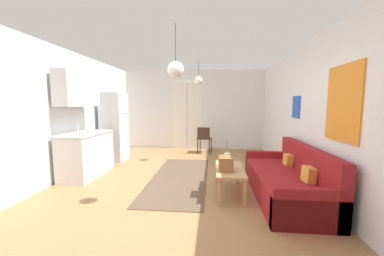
# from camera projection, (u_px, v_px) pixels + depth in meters

# --- Properties ---
(ground_plane) EXTENTS (5.23, 8.06, 0.10)m
(ground_plane) POSITION_uv_depth(u_px,v_px,m) (174.00, 194.00, 3.75)
(ground_plane) COLOR #996D44
(wall_back) EXTENTS (4.83, 0.13, 2.60)m
(wall_back) POSITION_uv_depth(u_px,v_px,m) (193.00, 110.00, 7.34)
(wall_back) COLOR silver
(wall_back) RESTS_ON ground_plane
(wall_right) EXTENTS (0.12, 7.66, 2.60)m
(wall_right) POSITION_uv_depth(u_px,v_px,m) (324.00, 117.00, 3.38)
(wall_right) COLOR silver
(wall_right) RESTS_ON ground_plane
(wall_left) EXTENTS (0.12, 7.66, 2.60)m
(wall_left) POSITION_uv_depth(u_px,v_px,m) (40.00, 115.00, 3.83)
(wall_left) COLOR silver
(wall_left) RESTS_ON ground_plane
(area_rug) EXTENTS (1.10, 2.84, 0.01)m
(area_rug) POSITION_uv_depth(u_px,v_px,m) (180.00, 177.00, 4.46)
(area_rug) COLOR brown
(area_rug) RESTS_ON ground_plane
(couch) EXTENTS (0.88, 2.08, 0.83)m
(couch) POSITION_uv_depth(u_px,v_px,m) (288.00, 181.00, 3.52)
(couch) COLOR maroon
(couch) RESTS_ON ground_plane
(coffee_table) EXTENTS (0.46, 0.98, 0.43)m
(coffee_table) POSITION_uv_depth(u_px,v_px,m) (230.00, 172.00, 3.66)
(coffee_table) COLOR tan
(coffee_table) RESTS_ON ground_plane
(bamboo_vase) EXTENTS (0.09, 0.09, 0.45)m
(bamboo_vase) POSITION_uv_depth(u_px,v_px,m) (227.00, 160.00, 3.74)
(bamboo_vase) COLOR beige
(bamboo_vase) RESTS_ON coffee_table
(handbag) EXTENTS (0.22, 0.28, 0.34)m
(handbag) POSITION_uv_depth(u_px,v_px,m) (226.00, 163.00, 3.51)
(handbag) COLOR brown
(handbag) RESTS_ON coffee_table
(refrigerator) EXTENTS (0.58, 0.60, 1.79)m
(refrigerator) POSITION_uv_depth(u_px,v_px,m) (114.00, 127.00, 5.78)
(refrigerator) COLOR white
(refrigerator) RESTS_ON ground_plane
(kitchen_counter) EXTENTS (0.60, 1.26, 2.14)m
(kitchen_counter) POSITION_uv_depth(u_px,v_px,m) (85.00, 137.00, 4.53)
(kitchen_counter) COLOR silver
(kitchen_counter) RESTS_ON ground_plane
(accent_chair) EXTENTS (0.48, 0.46, 0.80)m
(accent_chair) POSITION_uv_depth(u_px,v_px,m) (204.00, 138.00, 6.66)
(accent_chair) COLOR #382619
(accent_chair) RESTS_ON ground_plane
(pendant_lamp_near) EXTENTS (0.23, 0.23, 0.74)m
(pendant_lamp_near) POSITION_uv_depth(u_px,v_px,m) (176.00, 70.00, 3.06)
(pendant_lamp_near) COLOR black
(pendant_lamp_far) EXTENTS (0.20, 0.20, 0.61)m
(pendant_lamp_far) POSITION_uv_depth(u_px,v_px,m) (198.00, 80.00, 5.50)
(pendant_lamp_far) COLOR black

